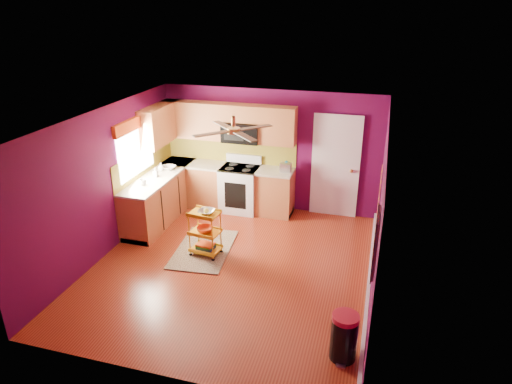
% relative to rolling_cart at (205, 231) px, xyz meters
% --- Properties ---
extents(ground, '(5.00, 5.00, 0.00)m').
position_rel_rolling_cart_xyz_m(ground, '(0.56, -0.24, -0.46)').
color(ground, maroon).
rests_on(ground, ground).
extents(room_envelope, '(4.54, 5.04, 2.52)m').
position_rel_rolling_cart_xyz_m(room_envelope, '(0.59, -0.24, 1.17)').
color(room_envelope, '#51093A').
rests_on(room_envelope, ground).
extents(lower_cabinets, '(2.81, 2.31, 0.94)m').
position_rel_rolling_cart_xyz_m(lower_cabinets, '(-0.79, 1.58, -0.03)').
color(lower_cabinets, '#975029').
rests_on(lower_cabinets, ground).
extents(electric_range, '(0.76, 0.66, 1.13)m').
position_rel_rolling_cart_xyz_m(electric_range, '(0.01, 1.93, 0.02)').
color(electric_range, white).
rests_on(electric_range, ground).
extents(upper_cabinetry, '(2.80, 2.30, 1.26)m').
position_rel_rolling_cart_xyz_m(upper_cabinetry, '(-0.68, 1.93, 1.34)').
color(upper_cabinetry, '#975029').
rests_on(upper_cabinetry, ground).
extents(left_window, '(0.08, 1.35, 1.08)m').
position_rel_rolling_cart_xyz_m(left_window, '(-1.66, 0.81, 1.28)').
color(left_window, white).
rests_on(left_window, ground).
extents(panel_door, '(0.95, 0.11, 2.15)m').
position_rel_rolling_cart_xyz_m(panel_door, '(1.91, 2.23, 0.56)').
color(panel_door, white).
rests_on(panel_door, ground).
extents(right_wall_art, '(0.04, 2.74, 1.04)m').
position_rel_rolling_cart_xyz_m(right_wall_art, '(2.79, -0.58, 0.98)').
color(right_wall_art, black).
rests_on(right_wall_art, ground).
extents(ceiling_fan, '(1.01, 1.01, 0.26)m').
position_rel_rolling_cart_xyz_m(ceiling_fan, '(0.56, -0.04, 1.83)').
color(ceiling_fan, '#BF8C3F').
rests_on(ceiling_fan, ground).
extents(shag_rug, '(1.06, 1.59, 0.02)m').
position_rel_rolling_cart_xyz_m(shag_rug, '(-0.11, 0.14, -0.45)').
color(shag_rug, black).
rests_on(shag_rug, ground).
extents(rolling_cart, '(0.54, 0.42, 0.90)m').
position_rel_rolling_cart_xyz_m(rolling_cart, '(0.00, 0.00, 0.00)').
color(rolling_cart, gold).
rests_on(rolling_cart, ground).
extents(trash_can, '(0.35, 0.37, 0.64)m').
position_rel_rolling_cart_xyz_m(trash_can, '(2.54, -1.85, -0.14)').
color(trash_can, black).
rests_on(trash_can, ground).
extents(teal_kettle, '(0.18, 0.18, 0.21)m').
position_rel_rolling_cart_xyz_m(teal_kettle, '(0.96, 2.02, 0.56)').
color(teal_kettle, '#147198').
rests_on(teal_kettle, lower_cabinets).
extents(toaster, '(0.22, 0.15, 0.18)m').
position_rel_rolling_cart_xyz_m(toaster, '(0.96, 1.95, 0.57)').
color(toaster, beige).
rests_on(toaster, lower_cabinets).
extents(soap_bottle_a, '(0.08, 0.08, 0.18)m').
position_rel_rolling_cart_xyz_m(soap_bottle_a, '(-1.39, 0.98, 0.57)').
color(soap_bottle_a, '#EA3F72').
rests_on(soap_bottle_a, lower_cabinets).
extents(soap_bottle_b, '(0.13, 0.13, 0.16)m').
position_rel_rolling_cart_xyz_m(soap_bottle_b, '(-1.46, 1.34, 0.56)').
color(soap_bottle_b, white).
rests_on(soap_bottle_b, lower_cabinets).
extents(counter_dish, '(0.27, 0.27, 0.07)m').
position_rel_rolling_cart_xyz_m(counter_dish, '(-1.34, 1.45, 0.51)').
color(counter_dish, white).
rests_on(counter_dish, lower_cabinets).
extents(counter_cup, '(0.14, 0.14, 0.11)m').
position_rel_rolling_cart_xyz_m(counter_cup, '(-1.43, 0.54, 0.53)').
color(counter_cup, white).
rests_on(counter_cup, lower_cabinets).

